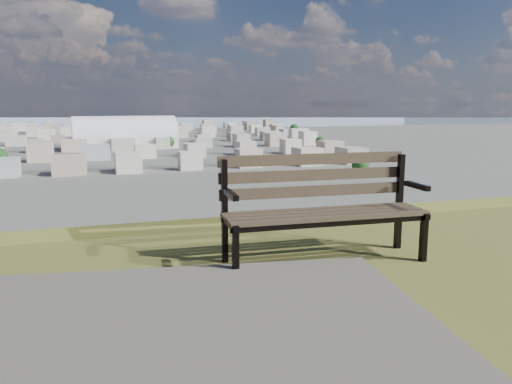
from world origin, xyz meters
name	(u,v)px	position (x,y,z in m)	size (l,w,h in m)	color
park_bench	(322,201)	(-0.60, 2.65, 25.53)	(1.83, 0.67, 0.94)	#413425
arena	(125,138)	(15.23, 312.76, 6.01)	(61.73, 28.84, 25.50)	silver
city_blocks	(98,135)	(0.00, 394.44, 3.50)	(395.00, 361.00, 7.00)	beige
city_trees	(53,141)	(-26.39, 319.00, 4.83)	(406.52, 387.20, 9.98)	#2E2317
bay_water	(95,120)	(0.00, 900.00, 0.00)	(2400.00, 700.00, 0.12)	#8392A6
far_hills	(69,105)	(-60.92, 1402.93, 25.47)	(2050.00, 340.00, 60.00)	#979EBC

